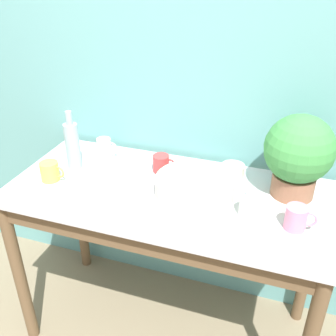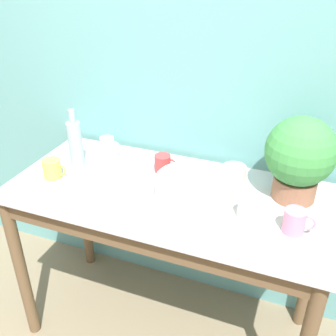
{
  "view_description": "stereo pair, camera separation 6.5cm",
  "coord_description": "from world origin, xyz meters",
  "px_view_note": "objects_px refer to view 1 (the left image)",
  "views": [
    {
      "loc": [
        0.48,
        -1.07,
        1.86
      ],
      "look_at": [
        0.0,
        0.35,
        1.02
      ],
      "focal_mm": 42.0,
      "sensor_mm": 36.0,
      "label": 1
    },
    {
      "loc": [
        0.55,
        -1.05,
        1.86
      ],
      "look_at": [
        0.0,
        0.35,
        1.02
      ],
      "focal_mm": 42.0,
      "sensor_mm": 36.0,
      "label": 2
    }
  ],
  "objects_px": {
    "bottle_short": "(249,205)",
    "mug_red": "(162,164)",
    "bowl_small_cream": "(233,171)",
    "potted_plant": "(299,153)",
    "bottle_tall": "(72,145)",
    "mug_pink": "(297,218)",
    "mug_yellow": "(50,171)",
    "bowl_wash_large": "(195,187)",
    "tray_board": "(103,189)",
    "mug_cream": "(105,148)"
  },
  "relations": [
    {
      "from": "bottle_short",
      "to": "mug_red",
      "type": "bearing_deg",
      "value": 153.66
    },
    {
      "from": "mug_red",
      "to": "bowl_small_cream",
      "type": "relative_size",
      "value": 1.02
    },
    {
      "from": "potted_plant",
      "to": "bottle_tall",
      "type": "relative_size",
      "value": 1.26
    },
    {
      "from": "mug_pink",
      "to": "mug_yellow",
      "type": "bearing_deg",
      "value": 179.56
    },
    {
      "from": "mug_pink",
      "to": "bowl_small_cream",
      "type": "xyz_separation_m",
      "value": [
        -0.31,
        0.31,
        -0.02
      ]
    },
    {
      "from": "bottle_tall",
      "to": "bowl_small_cream",
      "type": "bearing_deg",
      "value": 11.52
    },
    {
      "from": "potted_plant",
      "to": "bowl_small_cream",
      "type": "bearing_deg",
      "value": 167.71
    },
    {
      "from": "potted_plant",
      "to": "bowl_small_cream",
      "type": "relative_size",
      "value": 3.35
    },
    {
      "from": "bowl_wash_large",
      "to": "mug_yellow",
      "type": "height_order",
      "value": "mug_yellow"
    },
    {
      "from": "bottle_short",
      "to": "tray_board",
      "type": "distance_m",
      "value": 0.66
    },
    {
      "from": "potted_plant",
      "to": "mug_yellow",
      "type": "height_order",
      "value": "potted_plant"
    },
    {
      "from": "potted_plant",
      "to": "bowl_small_cream",
      "type": "distance_m",
      "value": 0.33
    },
    {
      "from": "bottle_short",
      "to": "mug_red",
      "type": "distance_m",
      "value": 0.51
    },
    {
      "from": "potted_plant",
      "to": "mug_red",
      "type": "height_order",
      "value": "potted_plant"
    },
    {
      "from": "bottle_short",
      "to": "mug_red",
      "type": "xyz_separation_m",
      "value": [
        -0.46,
        0.23,
        -0.01
      ]
    },
    {
      "from": "mug_pink",
      "to": "tray_board",
      "type": "xyz_separation_m",
      "value": [
        -0.84,
        0.01,
        -0.04
      ]
    },
    {
      "from": "mug_yellow",
      "to": "mug_pink",
      "type": "bearing_deg",
      "value": -0.44
    },
    {
      "from": "mug_cream",
      "to": "mug_yellow",
      "type": "bearing_deg",
      "value": -114.11
    },
    {
      "from": "bowl_wash_large",
      "to": "bottle_tall",
      "type": "xyz_separation_m",
      "value": [
        -0.64,
        0.05,
        0.08
      ]
    },
    {
      "from": "potted_plant",
      "to": "mug_yellow",
      "type": "bearing_deg",
      "value": -167.52
    },
    {
      "from": "mug_cream",
      "to": "mug_pink",
      "type": "height_order",
      "value": "mug_cream"
    },
    {
      "from": "bottle_tall",
      "to": "bottle_short",
      "type": "bearing_deg",
      "value": -8.28
    },
    {
      "from": "bottle_tall",
      "to": "bowl_small_cream",
      "type": "distance_m",
      "value": 0.79
    },
    {
      "from": "mug_yellow",
      "to": "bowl_wash_large",
      "type": "bearing_deg",
      "value": 7.67
    },
    {
      "from": "bowl_wash_large",
      "to": "potted_plant",
      "type": "bearing_deg",
      "value": 20.1
    },
    {
      "from": "bottle_short",
      "to": "mug_cream",
      "type": "xyz_separation_m",
      "value": [
        -0.8,
        0.28,
        -0.0
      ]
    },
    {
      "from": "mug_yellow",
      "to": "tray_board",
      "type": "height_order",
      "value": "mug_yellow"
    },
    {
      "from": "bowl_small_cream",
      "to": "bottle_tall",
      "type": "bearing_deg",
      "value": -168.48
    },
    {
      "from": "tray_board",
      "to": "bowl_small_cream",
      "type": "bearing_deg",
      "value": 29.57
    },
    {
      "from": "bottle_short",
      "to": "tray_board",
      "type": "xyz_separation_m",
      "value": [
        -0.66,
        -0.02,
        -0.04
      ]
    },
    {
      "from": "mug_cream",
      "to": "mug_pink",
      "type": "distance_m",
      "value": 1.03
    },
    {
      "from": "bottle_short",
      "to": "bottle_tall",
      "type": "bearing_deg",
      "value": 171.72
    },
    {
      "from": "mug_cream",
      "to": "mug_red",
      "type": "relative_size",
      "value": 0.98
    },
    {
      "from": "bottle_tall",
      "to": "mug_cream",
      "type": "height_order",
      "value": "bottle_tall"
    },
    {
      "from": "potted_plant",
      "to": "mug_yellow",
      "type": "distance_m",
      "value": 1.12
    },
    {
      "from": "potted_plant",
      "to": "mug_cream",
      "type": "xyz_separation_m",
      "value": [
        -0.95,
        0.06,
        -0.15
      ]
    },
    {
      "from": "mug_yellow",
      "to": "tray_board",
      "type": "bearing_deg",
      "value": -0.53
    },
    {
      "from": "tray_board",
      "to": "potted_plant",
      "type": "bearing_deg",
      "value": 16.64
    },
    {
      "from": "mug_red",
      "to": "tray_board",
      "type": "height_order",
      "value": "mug_red"
    },
    {
      "from": "bottle_short",
      "to": "tray_board",
      "type": "height_order",
      "value": "bottle_short"
    },
    {
      "from": "mug_yellow",
      "to": "mug_red",
      "type": "bearing_deg",
      "value": 27.55
    },
    {
      "from": "mug_cream",
      "to": "tray_board",
      "type": "xyz_separation_m",
      "value": [
        0.14,
        -0.3,
        -0.04
      ]
    },
    {
      "from": "bottle_tall",
      "to": "bowl_small_cream",
      "type": "relative_size",
      "value": 2.67
    },
    {
      "from": "bowl_wash_large",
      "to": "mug_yellow",
      "type": "xyz_separation_m",
      "value": [
        -0.68,
        -0.09,
        0.0
      ]
    },
    {
      "from": "bottle_short",
      "to": "mug_cream",
      "type": "bearing_deg",
      "value": 160.47
    },
    {
      "from": "mug_cream",
      "to": "mug_pink",
      "type": "relative_size",
      "value": 0.91
    },
    {
      "from": "mug_yellow",
      "to": "tray_board",
      "type": "distance_m",
      "value": 0.28
    },
    {
      "from": "bowl_wash_large",
      "to": "mug_yellow",
      "type": "relative_size",
      "value": 2.86
    },
    {
      "from": "bowl_wash_large",
      "to": "bowl_small_cream",
      "type": "bearing_deg",
      "value": 58.36
    },
    {
      "from": "bowl_wash_large",
      "to": "mug_red",
      "type": "height_order",
      "value": "same"
    }
  ]
}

